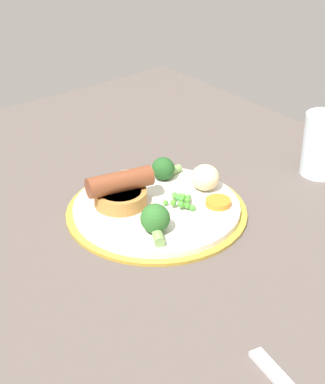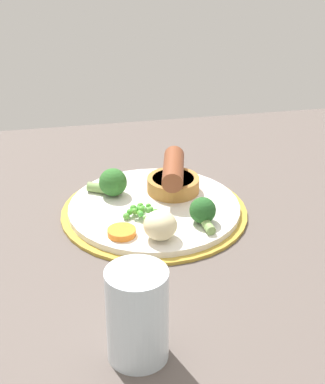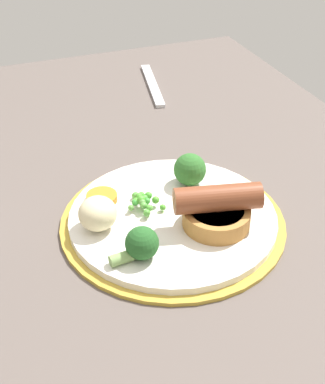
# 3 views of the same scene
# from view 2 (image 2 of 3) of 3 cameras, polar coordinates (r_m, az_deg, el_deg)

# --- Properties ---
(dining_table) EXTENTS (1.10, 0.80, 0.03)m
(dining_table) POSITION_cam_2_polar(r_m,az_deg,el_deg) (0.91, -2.44, -3.94)
(dining_table) COLOR #564C47
(dining_table) RESTS_ON ground
(dinner_plate) EXTENTS (0.27, 0.27, 0.01)m
(dinner_plate) POSITION_cam_2_polar(r_m,az_deg,el_deg) (0.94, -0.74, -1.67)
(dinner_plate) COLOR #B79333
(dinner_plate) RESTS_ON dining_table
(sausage_pudding) EXTENTS (0.08, 0.10, 0.05)m
(sausage_pudding) POSITION_cam_2_polar(r_m,az_deg,el_deg) (0.96, 0.96, 1.24)
(sausage_pudding) COLOR #AD7538
(sausage_pudding) RESTS_ON dinner_plate
(pea_pile) EXTENTS (0.05, 0.04, 0.02)m
(pea_pile) POSITION_cam_2_polar(r_m,az_deg,el_deg) (0.90, -2.02, -1.64)
(pea_pile) COLOR #49952F
(pea_pile) RESTS_ON dinner_plate
(broccoli_floret_near) EXTENTS (0.06, 0.05, 0.04)m
(broccoli_floret_near) POSITION_cam_2_polar(r_m,az_deg,el_deg) (0.96, -4.54, 0.83)
(broccoli_floret_near) COLOR #2D6628
(broccoli_floret_near) RESTS_ON dinner_plate
(broccoli_floret_far) EXTENTS (0.04, 0.06, 0.04)m
(broccoli_floret_far) POSITION_cam_2_polar(r_m,az_deg,el_deg) (0.88, 3.64, -1.75)
(broccoli_floret_far) COLOR #235623
(broccoli_floret_far) RESTS_ON dinner_plate
(potato_chunk_0) EXTENTS (0.06, 0.06, 0.04)m
(potato_chunk_0) POSITION_cam_2_polar(r_m,az_deg,el_deg) (0.84, -0.21, -2.98)
(potato_chunk_0) COLOR beige
(potato_chunk_0) RESTS_ON dinner_plate
(carrot_slice_2) EXTENTS (0.05, 0.05, 0.01)m
(carrot_slice_2) POSITION_cam_2_polar(r_m,az_deg,el_deg) (0.86, -3.65, -3.58)
(carrot_slice_2) COLOR orange
(carrot_slice_2) RESTS_ON dinner_plate
(drinking_glass) EXTENTS (0.06, 0.06, 0.11)m
(drinking_glass) POSITION_cam_2_polar(r_m,az_deg,el_deg) (0.66, -2.25, -10.87)
(drinking_glass) COLOR silver
(drinking_glass) RESTS_ON dining_table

